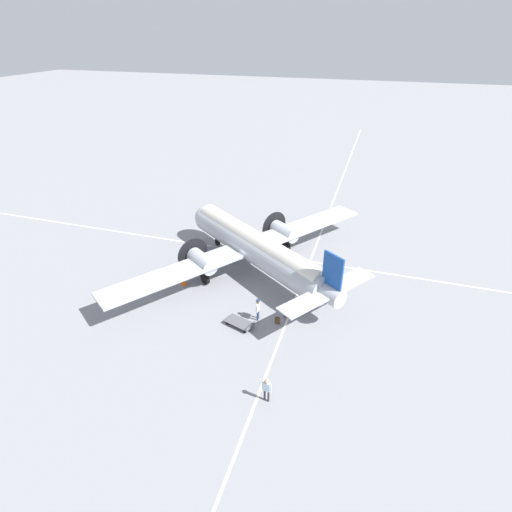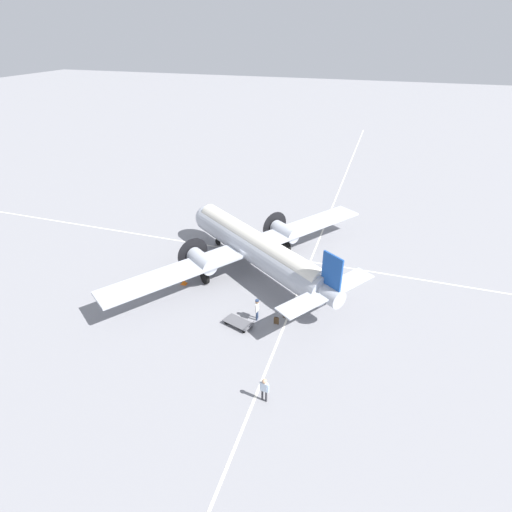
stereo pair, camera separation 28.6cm
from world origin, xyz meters
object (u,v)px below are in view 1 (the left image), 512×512
Objects in this scene: suitcase_near_door at (287,314)px; traffic_cone at (184,281)px; airliner_main at (253,246)px; suitcase_upright_spare at (277,320)px; crew_foreground at (267,388)px; passenger_boarding at (258,307)px; baggage_cart at (239,323)px.

suitcase_near_door is 9.51m from traffic_cone.
airliner_main is 38.58× the size of suitcase_upright_spare.
crew_foreground is 7.95m from suitcase_near_door.
traffic_cone is (9.37, -1.67, -0.01)m from suitcase_near_door.
suitcase_near_door is at bearing 101.98° from crew_foreground.
crew_foreground is 13.89m from traffic_cone.
passenger_boarding is (2.69, -6.98, 0.05)m from crew_foreground.
suitcase_upright_spare is (0.49, 0.95, -0.03)m from suitcase_near_door.
airliner_main reaches higher than passenger_boarding.
traffic_cone is (6.30, -3.67, 0.02)m from baggage_cart.
suitcase_near_door is 1.07m from suitcase_upright_spare.
airliner_main is 35.56× the size of suitcase_near_door.
baggage_cart is at bearing 149.77° from traffic_cone.
airliner_main reaches higher than suitcase_upright_spare.
passenger_boarding is at bearing -116.66° from baggage_cart.
traffic_cone reaches higher than suitcase_upright_spare.
airliner_main is 13.51× the size of crew_foreground.
suitcase_near_door reaches higher than baggage_cart.
airliner_main reaches higher than suitcase_near_door.
airliner_main is 13.23× the size of passenger_boarding.
passenger_boarding is 1.75m from baggage_cart.
airliner_main is 6.67m from traffic_cone.
baggage_cart is at bearing 135.19° from airliner_main.
passenger_boarding is 2.76× the size of traffic_cone.
suitcase_upright_spare is at bearing 62.44° from suitcase_near_door.
crew_foreground is at bearing 95.03° from suitcase_near_door.
airliner_main is 8.06m from baggage_cart.
crew_foreground reaches higher than baggage_cart.
passenger_boarding is (-2.46, 6.52, -1.38)m from airliner_main.
passenger_boarding is 7.84m from traffic_cone.
suitcase_near_door is at bearing 169.91° from traffic_cone.
airliner_main is at bearing 117.86° from crew_foreground.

